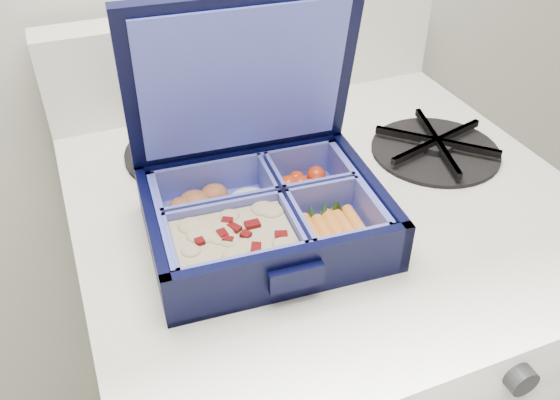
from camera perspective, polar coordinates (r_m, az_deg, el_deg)
name	(u,v)px	position (r m, az deg, el deg)	size (l,w,h in m)	color
bento_box	(265,216)	(0.61, -1.44, -1.57)	(0.24, 0.19, 0.06)	black
burner_grate	(436,145)	(0.78, 14.81, 5.19)	(0.16, 0.16, 0.02)	black
burner_grate_rear	(197,146)	(0.76, -8.00, 5.20)	(0.18, 0.18, 0.02)	black
fork	(244,163)	(0.74, -3.51, 3.61)	(0.02, 0.17, 0.01)	#A5A5A7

